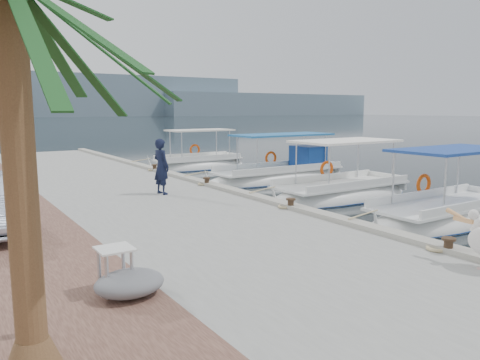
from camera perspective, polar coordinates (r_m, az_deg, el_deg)
name	(u,v)px	position (r m, az deg, el deg)	size (l,w,h in m)	color
ground	(336,236)	(12.97, 11.60, -6.68)	(400.00, 400.00, 0.00)	black
concrete_quay	(158,207)	(15.35, -9.99, -3.28)	(6.00, 40.00, 0.50)	gray
quay_curb	(231,190)	(16.56, -1.15, -1.18)	(0.44, 40.00, 0.12)	gray
distant_hills	(41,98)	(213.86, -23.12, 9.13)	(330.00, 60.00, 18.00)	slate
fishing_caique_b	(446,218)	(15.47, 23.86, -4.28)	(6.60, 2.28, 2.83)	white
fishing_caique_c	(341,195)	(18.22, 12.19, -1.85)	(6.69, 2.40, 2.83)	white
fishing_caique_d	(280,177)	(22.24, 4.95, 0.35)	(8.08, 2.19, 2.83)	white
fishing_caique_e	(198,167)	(26.84, -5.13, 1.65)	(6.10, 2.02, 2.83)	white
mooring_bollards	(291,203)	(13.66, 6.21, -2.78)	(0.28, 20.28, 0.33)	black
fisherman	(161,167)	(16.12, -9.58, 1.63)	(0.69, 0.45, 1.90)	black
tarp_bundle	(130,283)	(7.67, -13.32, -12.15)	(1.10, 0.90, 0.40)	slate
folding_table	(115,260)	(7.75, -14.98, -9.45)	(0.55, 0.55, 0.73)	silver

